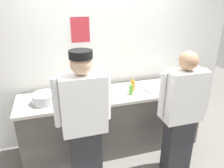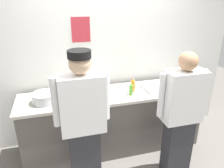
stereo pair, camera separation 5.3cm
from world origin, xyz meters
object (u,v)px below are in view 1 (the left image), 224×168
at_px(chef_near_left, 84,122).
at_px(squeeze_bottle_secondary, 133,85).
at_px(squeeze_bottle_primary, 131,89).
at_px(ramekin_orange_sauce, 89,100).
at_px(sheet_tray, 159,87).
at_px(ramekin_green_sauce, 121,86).
at_px(chef_center, 181,114).
at_px(mixing_bowl_steel, 45,98).
at_px(deli_cup, 134,85).
at_px(chefs_knife, 159,90).
at_px(plate_stack_front, 113,93).
at_px(plate_stack_rear, 73,94).

distance_m(chef_near_left, squeeze_bottle_secondary, 1.02).
height_order(squeeze_bottle_primary, ramekin_orange_sauce, squeeze_bottle_primary).
bearing_deg(sheet_tray, ramekin_green_sauce, 163.12).
relative_size(chef_center, squeeze_bottle_secondary, 8.35).
relative_size(chef_near_left, squeeze_bottle_primary, 9.53).
bearing_deg(mixing_bowl_steel, squeeze_bottle_primary, -4.06).
bearing_deg(chef_center, chef_near_left, 176.60).
height_order(chef_near_left, mixing_bowl_steel, chef_near_left).
distance_m(mixing_bowl_steel, deli_cup, 1.27).
bearing_deg(deli_cup, squeeze_bottle_secondary, -125.76).
bearing_deg(ramekin_orange_sauce, squeeze_bottle_primary, 4.40).
xyz_separation_m(squeeze_bottle_secondary, ramekin_orange_sauce, (-0.66, -0.15, -0.07)).
bearing_deg(chefs_knife, sheet_tray, 57.67).
bearing_deg(plate_stack_front, ramekin_orange_sauce, -160.40).
bearing_deg(plate_stack_front, chef_center, -45.48).
bearing_deg(ramekin_orange_sauce, sheet_tray, 8.50).
relative_size(ramekin_orange_sauce, deli_cup, 1.02).
bearing_deg(plate_stack_front, chef_near_left, -130.36).
bearing_deg(deli_cup, plate_stack_front, -162.08).
height_order(plate_stack_front, sheet_tray, plate_stack_front).
height_order(mixing_bowl_steel, squeeze_bottle_primary, squeeze_bottle_primary).
xyz_separation_m(chef_center, plate_stack_rear, (-1.19, 0.77, 0.08)).
relative_size(squeeze_bottle_primary, ramekin_green_sauce, 2.12).
distance_m(plate_stack_rear, ramekin_orange_sauce, 0.29).
relative_size(plate_stack_front, ramekin_orange_sauce, 2.59).
bearing_deg(deli_cup, squeeze_bottle_primary, -123.22).
bearing_deg(mixing_bowl_steel, chef_center, -23.01).
xyz_separation_m(chef_center, sheet_tray, (0.07, 0.70, 0.06)).
height_order(sheet_tray, squeeze_bottle_primary, squeeze_bottle_primary).
distance_m(plate_stack_rear, ramekin_green_sauce, 0.71).
xyz_separation_m(mixing_bowl_steel, squeeze_bottle_secondary, (1.20, 0.03, 0.03)).
height_order(plate_stack_rear, squeeze_bottle_primary, squeeze_bottle_primary).
distance_m(chef_near_left, plate_stack_rear, 0.70).
xyz_separation_m(squeeze_bottle_primary, ramekin_green_sauce, (-0.06, 0.28, -0.06)).
height_order(mixing_bowl_steel, ramekin_orange_sauce, mixing_bowl_steel).
bearing_deg(ramekin_green_sauce, squeeze_bottle_primary, -79.00).
bearing_deg(plate_stack_rear, mixing_bowl_steel, -164.15).
bearing_deg(chefs_knife, plate_stack_front, 175.08).
height_order(plate_stack_front, chefs_knife, plate_stack_front).
xyz_separation_m(plate_stack_front, squeeze_bottle_primary, (0.23, -0.08, 0.06)).
relative_size(chef_near_left, mixing_bowl_steel, 5.46).
distance_m(plate_stack_front, deli_cup, 0.38).
bearing_deg(chefs_knife, ramekin_orange_sauce, -176.02).
relative_size(chef_center, ramekin_green_sauce, 19.31).
xyz_separation_m(plate_stack_front, mixing_bowl_steel, (-0.90, -0.00, 0.04)).
distance_m(squeeze_bottle_primary, chefs_knife, 0.45).
relative_size(mixing_bowl_steel, squeeze_bottle_secondary, 1.60).
bearing_deg(chefs_knife, mixing_bowl_steel, 178.02).
distance_m(mixing_bowl_steel, ramekin_green_sauce, 1.10).
distance_m(chef_near_left, chef_center, 1.16).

